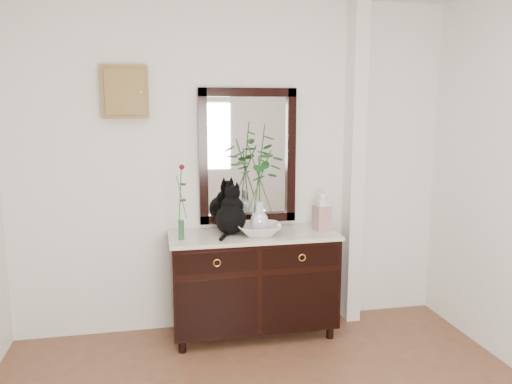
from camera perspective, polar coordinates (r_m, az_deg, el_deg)
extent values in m
cube|color=white|center=(4.09, -2.36, 2.83)|extent=(3.60, 0.04, 2.70)
cube|color=white|center=(4.29, 11.13, 2.97)|extent=(0.12, 0.20, 2.70)
cube|color=black|center=(4.08, -0.29, -10.08)|extent=(1.30, 0.50, 0.82)
cube|color=silver|center=(3.96, -0.29, -4.97)|extent=(1.33, 0.52, 0.03)
cube|color=black|center=(4.09, -0.95, 4.09)|extent=(0.80, 0.06, 1.10)
cube|color=white|center=(4.10, -0.99, 4.11)|extent=(0.66, 0.01, 0.96)
cube|color=brown|center=(3.98, -14.73, 10.99)|extent=(0.35, 0.10, 0.40)
imported|color=white|center=(3.91, 0.38, -4.31)|extent=(0.39, 0.39, 0.09)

